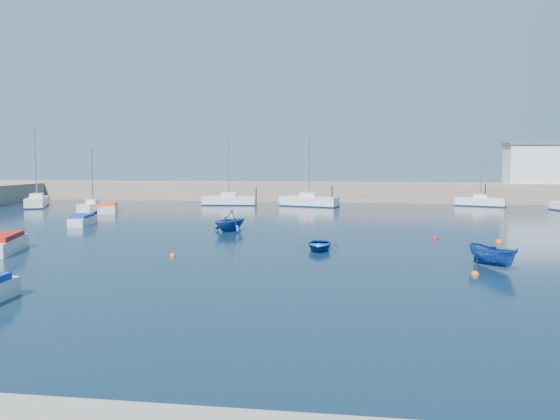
# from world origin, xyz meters

# --- Properties ---
(ground) EXTENTS (220.00, 220.00, 0.00)m
(ground) POSITION_xyz_m (0.00, 0.00, 0.00)
(ground) COLOR #0B1F32
(ground) RESTS_ON ground
(back_wall) EXTENTS (96.00, 4.50, 2.60)m
(back_wall) POSITION_xyz_m (0.00, 46.00, 1.30)
(back_wall) COLOR gray
(back_wall) RESTS_ON ground
(harbor_office) EXTENTS (10.00, 4.00, 5.00)m
(harbor_office) POSITION_xyz_m (30.00, 46.00, 5.10)
(harbor_office) COLOR silver
(harbor_office) RESTS_ON back_wall
(sailboat_3) EXTENTS (1.87, 5.36, 7.05)m
(sailboat_3) POSITION_xyz_m (-22.70, 26.29, 0.56)
(sailboat_3) COLOR silver
(sailboat_3) RESTS_ON ground
(sailboat_4) EXTENTS (4.90, 7.34, 9.41)m
(sailboat_4) POSITION_xyz_m (-32.69, 31.73, 0.64)
(sailboat_4) COLOR silver
(sailboat_4) RESTS_ON ground
(sailboat_5) EXTENTS (6.73, 2.39, 8.71)m
(sailboat_5) POSITION_xyz_m (-10.29, 37.56, 0.62)
(sailboat_5) COLOR silver
(sailboat_5) RESTS_ON ground
(sailboat_6) EXTENTS (7.46, 4.21, 9.47)m
(sailboat_6) POSITION_xyz_m (-0.16, 37.04, 0.67)
(sailboat_6) COLOR silver
(sailboat_6) RESTS_ON ground
(sailboat_7) EXTENTS (5.97, 3.65, 7.68)m
(sailboat_7) POSITION_xyz_m (20.66, 40.23, 0.58)
(sailboat_7) COLOR silver
(sailboat_7) RESTS_ON ground
(motorboat_0) EXTENTS (3.16, 5.28, 1.12)m
(motorboat_0) POSITION_xyz_m (-15.74, 0.91, 0.52)
(motorboat_0) COLOR silver
(motorboat_0) RESTS_ON ground
(motorboat_1) EXTENTS (1.83, 3.87, 0.91)m
(motorboat_1) POSITION_xyz_m (-17.92, 14.95, 0.43)
(motorboat_1) COLOR silver
(motorboat_1) RESTS_ON ground
(motorboat_2) EXTENTS (3.39, 5.28, 1.03)m
(motorboat_2) POSITION_xyz_m (-21.08, 26.52, 0.48)
(motorboat_2) COLOR silver
(motorboat_2) RESTS_ON ground
(dinghy_center) EXTENTS (2.25, 3.13, 0.64)m
(dinghy_center) POSITION_xyz_m (3.36, 4.43, 0.32)
(dinghy_center) COLOR navy
(dinghy_center) RESTS_ON ground
(dinghy_left) EXTENTS (4.11, 4.25, 1.71)m
(dinghy_left) POSITION_xyz_m (-4.26, 12.57, 0.86)
(dinghy_left) COLOR navy
(dinghy_left) RESTS_ON ground
(dinghy_right) EXTENTS (2.62, 3.29, 1.21)m
(dinghy_right) POSITION_xyz_m (12.69, 0.03, 0.60)
(dinghy_right) COLOR navy
(dinghy_right) RESTS_ON ground
(buoy_0) EXTENTS (0.38, 0.38, 0.38)m
(buoy_0) POSITION_xyz_m (-4.95, 1.03, 0.00)
(buoy_0) COLOR #E7500C
(buoy_0) RESTS_ON ground
(buoy_1) EXTENTS (0.43, 0.43, 0.43)m
(buoy_1) POSITION_xyz_m (11.18, 10.32, 0.00)
(buoy_1) COLOR #B80D10
(buoy_1) RESTS_ON ground
(buoy_2) EXTENTS (0.49, 0.49, 0.49)m
(buoy_2) POSITION_xyz_m (15.27, 9.24, 0.00)
(buoy_2) COLOR #E7500C
(buoy_2) RESTS_ON ground
(buoy_3) EXTENTS (0.38, 0.38, 0.38)m
(buoy_3) POSITION_xyz_m (1.04, 20.25, 0.00)
(buoy_3) COLOR #E7500C
(buoy_3) RESTS_ON ground
(buoy_5) EXTENTS (0.39, 0.39, 0.39)m
(buoy_5) POSITION_xyz_m (11.41, -1.90, 0.00)
(buoy_5) COLOR #E7500C
(buoy_5) RESTS_ON ground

